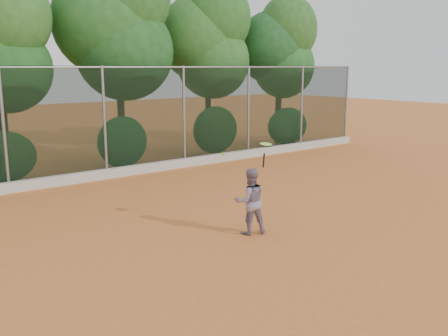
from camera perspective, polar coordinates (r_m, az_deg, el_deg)
ground at (r=10.70m, az=3.37°, el=-7.42°), size 80.00×80.00×0.00m
concrete_curb at (r=16.19m, az=-12.96°, el=-0.60°), size 24.00×0.20×0.30m
tennis_player at (r=10.47m, az=3.00°, el=-3.81°), size 0.83×0.74×1.41m
chainlink_fence at (r=16.09m, az=-13.51°, el=5.46°), size 24.09×0.09×3.50m
foliage_backdrop at (r=17.65m, az=-18.40°, el=13.98°), size 23.70×3.63×7.55m
tennis_racket at (r=10.41m, az=4.79°, el=2.51°), size 0.40×0.40×0.55m
tennis_ball_in_flight at (r=9.44m, az=-0.05°, el=1.58°), size 0.07×0.07×0.07m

